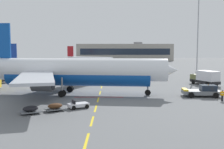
% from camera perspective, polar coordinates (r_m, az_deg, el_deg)
% --- Properties ---
extents(ground, '(400.00, 400.00, 0.00)m').
position_cam_1_polar(ground, '(63.49, 18.12, -1.80)').
color(ground, slate).
extents(apron_paint_markings, '(8.00, 94.07, 0.01)m').
position_cam_1_polar(apron_paint_markings, '(57.23, -2.26, -2.29)').
color(apron_paint_markings, yellow).
rests_on(apron_paint_markings, ground).
extents(airliner_foreground, '(34.82, 34.47, 12.20)m').
position_cam_1_polar(airliner_foreground, '(45.16, -8.33, 0.66)').
color(airliner_foreground, white).
rests_on(airliner_foreground, ground).
extents(pushback_tug, '(6.21, 3.58, 2.08)m').
position_cam_1_polar(pushback_tug, '(45.49, 19.00, -3.41)').
color(pushback_tug, slate).
rests_on(pushback_tug, ground).
extents(airliner_far_center, '(24.82, 23.23, 9.38)m').
position_cam_1_polar(airliner_far_center, '(113.59, -5.25, 3.01)').
color(airliner_far_center, white).
rests_on(airliner_far_center, ground).
extents(catering_truck, '(4.85, 7.39, 3.14)m').
position_cam_1_polar(catering_truck, '(60.39, 19.51, -0.62)').
color(catering_truck, black).
rests_on(catering_truck, ground).
extents(baggage_train, '(8.20, 5.53, 1.14)m').
position_cam_1_polar(baggage_train, '(33.65, -12.33, -6.90)').
color(baggage_train, silver).
rests_on(baggage_train, ground).
extents(ground_crew_worker, '(0.57, 0.43, 1.66)m').
position_cam_1_polar(ground_crew_worker, '(42.54, 22.75, -4.07)').
color(ground_crew_worker, '#232328').
rests_on(ground_crew_worker, ground).
extents(apron_light_mast_far, '(1.80, 1.80, 29.61)m').
position_cam_1_polar(apron_light_mast_far, '(89.53, 18.12, 11.77)').
color(apron_light_mast_far, slate).
rests_on(apron_light_mast_far, ground).
extents(terminal_satellite, '(66.95, 25.80, 13.45)m').
position_cam_1_polar(terminal_satellite, '(193.19, 2.54, 4.83)').
color(terminal_satellite, '#9E998E').
rests_on(terminal_satellite, ground).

